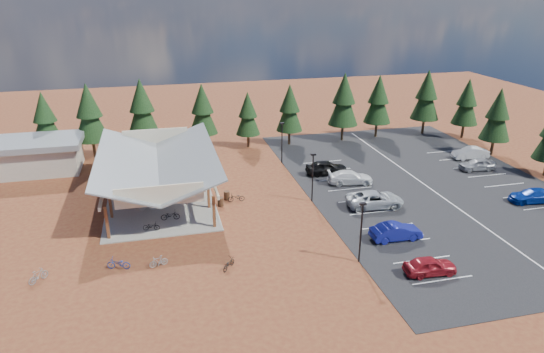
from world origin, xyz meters
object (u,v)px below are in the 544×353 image
at_px(bike_6, 175,187).
at_px(car_1, 396,232).
at_px(bike_7, 176,167).
at_px(bike_16, 236,198).
at_px(bike_3, 142,170).
at_px(bike_2, 141,188).
at_px(car_4, 326,168).
at_px(bike_10, 118,264).
at_px(car_9, 470,153).
at_px(bike_13, 158,261).
at_px(lamp_post_2, 282,140).
at_px(bike_1, 147,205).
at_px(bike_5, 191,194).
at_px(outbuilding, 34,155).
at_px(trash_bin_0, 221,202).
at_px(bike_0, 151,226).
at_px(car_7, 533,196).
at_px(bike_pavilion, 157,162).
at_px(car_0, 430,266).
at_px(bike_12, 229,264).
at_px(car_3, 350,177).
at_px(lamp_post_1, 313,174).
at_px(lamp_post_0, 361,228).
at_px(car_8, 477,164).
at_px(car_2, 375,199).
at_px(bike_9, 38,276).
at_px(trash_bin_1, 227,195).

bearing_deg(bike_6, car_1, -113.17).
relative_size(bike_7, bike_16, 1.00).
distance_m(bike_3, bike_6, 7.10).
height_order(bike_2, car_4, car_4).
xyz_separation_m(bike_2, bike_10, (-1.64, -15.05, -0.06)).
distance_m(car_4, car_9, 19.58).
bearing_deg(car_1, bike_13, 88.95).
height_order(lamp_post_2, bike_10, lamp_post_2).
bearing_deg(bike_1, bike_5, -71.57).
distance_m(outbuilding, trash_bin_0, 24.83).
height_order(bike_0, car_7, car_7).
xyz_separation_m(bike_pavilion, bike_10, (-3.53, -13.60, -3.34)).
height_order(lamp_post_2, car_0, lamp_post_2).
distance_m(bike_pavilion, bike_12, 16.62).
bearing_deg(bike_0, bike_3, 14.99).
bearing_deg(car_0, bike_3, 41.98).
relative_size(bike_7, car_3, 0.34).
xyz_separation_m(lamp_post_1, bike_16, (-7.52, 1.75, -2.53)).
relative_size(lamp_post_0, lamp_post_1, 1.00).
bearing_deg(bike_6, bike_1, 160.87).
distance_m(lamp_post_0, bike_16, 15.87).
distance_m(bike_5, bike_7, 8.73).
height_order(lamp_post_2, car_8, lamp_post_2).
distance_m(bike_5, car_2, 18.53).
height_order(bike_2, bike_6, bike_6).
height_order(bike_7, car_1, car_1).
bearing_deg(bike_13, car_2, 89.86).
relative_size(car_0, car_8, 0.95).
relative_size(trash_bin_0, bike_13, 0.61).
xyz_separation_m(bike_13, car_7, (37.13, 3.40, 0.28)).
relative_size(bike_5, bike_13, 1.25).
bearing_deg(bike_6, bike_0, 179.99).
xyz_separation_m(lamp_post_2, car_0, (4.48, -26.95, -2.25)).
bearing_deg(bike_2, bike_0, -171.41).
xyz_separation_m(bike_pavilion, car_4, (19.00, 1.85, -2.97)).
relative_size(bike_9, bike_16, 0.97).
bearing_deg(car_2, car_1, 175.59).
bearing_deg(lamp_post_2, car_9, -10.40).
xyz_separation_m(bike_pavilion, trash_bin_1, (6.63, -2.47, -3.37)).
distance_m(lamp_post_1, car_8, 22.33).
bearing_deg(outbuilding, bike_3, -18.94).
relative_size(bike_3, bike_16, 1.00).
xyz_separation_m(car_1, car_7, (17.12, 3.87, -0.05)).
bearing_deg(car_4, trash_bin_0, 117.35).
relative_size(bike_1, bike_16, 0.95).
xyz_separation_m(bike_6, car_7, (35.07, -11.16, 0.14)).
height_order(bike_16, car_8, car_8).
distance_m(lamp_post_0, bike_7, 27.24).
distance_m(trash_bin_0, car_1, 17.26).
height_order(bike_3, car_1, car_1).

